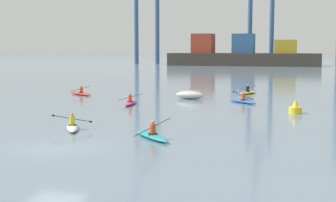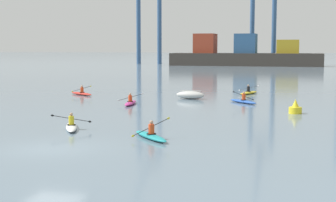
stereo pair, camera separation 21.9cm
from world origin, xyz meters
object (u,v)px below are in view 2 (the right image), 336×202
(channel_buoy, at_px, (295,108))
(kayak_magenta, at_px, (130,103))
(kayak_teal, at_px, (151,135))
(container_barge, at_px, (244,55))
(kayak_blue, at_px, (243,101))
(kayak_white, at_px, (71,126))
(capsized_dinghy, at_px, (190,95))
(gantry_crane_west_mid, at_px, (263,1))
(kayak_red, at_px, (82,93))
(kayak_yellow, at_px, (249,92))

(channel_buoy, bearing_deg, kayak_magenta, 171.17)
(kayak_magenta, distance_m, kayak_teal, 15.09)
(container_barge, xyz_separation_m, kayak_blue, (9.64, -83.75, -2.47))
(kayak_white, bearing_deg, channel_buoy, 40.19)
(kayak_teal, bearing_deg, channel_buoy, 59.86)
(capsized_dinghy, height_order, kayak_magenta, kayak_magenta)
(kayak_teal, relative_size, kayak_white, 0.88)
(gantry_crane_west_mid, relative_size, kayak_red, 10.59)
(kayak_white, bearing_deg, capsized_dinghy, 80.96)
(gantry_crane_west_mid, distance_m, channel_buoy, 99.85)
(kayak_yellow, distance_m, kayak_magenta, 14.20)
(kayak_red, xyz_separation_m, kayak_blue, (15.89, -2.81, 0.00))
(container_barge, relative_size, gantry_crane_west_mid, 1.10)
(capsized_dinghy, bearing_deg, kayak_magenta, -122.88)
(gantry_crane_west_mid, xyz_separation_m, channel_buoy, (10.16, -98.01, -16.13))
(channel_buoy, bearing_deg, kayak_red, 157.33)
(container_barge, height_order, capsized_dinghy, container_barge)
(kayak_yellow, height_order, kayak_white, same)
(capsized_dinghy, distance_m, kayak_blue, 5.34)
(kayak_yellow, bearing_deg, kayak_blue, -87.24)
(kayak_yellow, bearing_deg, capsized_dinghy, -127.49)
(kayak_yellow, relative_size, kayak_white, 1.02)
(gantry_crane_west_mid, distance_m, kayak_red, 91.61)
(kayak_red, xyz_separation_m, kayak_white, (8.11, -18.62, 0.00))
(kayak_red, distance_m, kayak_magenta, 9.73)
(channel_buoy, bearing_deg, kayak_teal, -120.14)
(kayak_white, bearing_deg, kayak_blue, 63.82)
(channel_buoy, relative_size, kayak_magenta, 0.29)
(capsized_dinghy, relative_size, kayak_magenta, 0.78)
(container_barge, xyz_separation_m, kayak_magenta, (1.05, -87.37, -2.47))
(container_barge, height_order, kayak_blue, container_barge)
(container_barge, relative_size, kayak_yellow, 10.96)
(kayak_teal, bearing_deg, kayak_blue, 81.58)
(capsized_dinghy, relative_size, kayak_red, 0.85)
(kayak_yellow, bearing_deg, kayak_magenta, -125.30)
(capsized_dinghy, height_order, kayak_yellow, kayak_yellow)
(gantry_crane_west_mid, distance_m, kayak_blue, 94.00)
(channel_buoy, relative_size, kayak_red, 0.31)
(container_barge, distance_m, kayak_red, 81.22)
(capsized_dinghy, relative_size, kayak_blue, 0.94)
(capsized_dinghy, bearing_deg, kayak_blue, -22.36)
(container_barge, relative_size, kayak_white, 11.21)
(kayak_blue, bearing_deg, capsized_dinghy, 157.64)
(kayak_red, relative_size, kayak_teal, 1.09)
(gantry_crane_west_mid, relative_size, channel_buoy, 33.77)
(kayak_red, xyz_separation_m, kayak_teal, (13.30, -20.27, 0.00))
(channel_buoy, distance_m, kayak_yellow, 14.37)
(channel_buoy, relative_size, kayak_yellow, 0.29)
(channel_buoy, height_order, kayak_magenta, channel_buoy)
(kayak_magenta, distance_m, kayak_white, 12.22)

